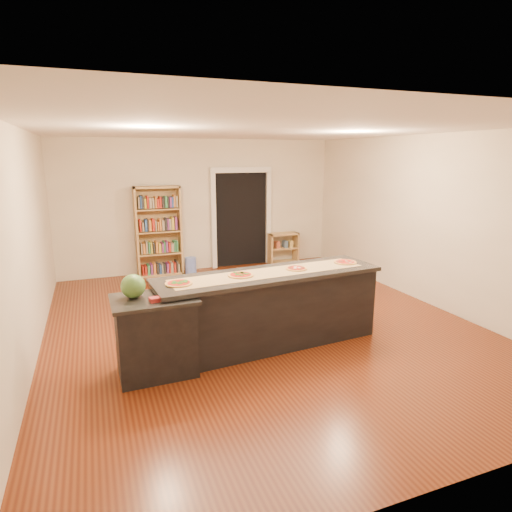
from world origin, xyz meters
name	(u,v)px	position (x,y,z in m)	size (l,w,h in m)	color
room	(261,232)	(0.00, 0.00, 1.40)	(6.00, 7.00, 2.80)	beige
doorway	(241,213)	(0.90, 3.46, 1.20)	(1.40, 0.09, 2.21)	black
kitchen_island	(269,309)	(-0.15, -0.68, 0.50)	(2.98, 0.81, 0.98)	black
side_counter	(156,335)	(-1.66, -0.94, 0.46)	(0.92, 0.68, 0.92)	black
bookshelf	(159,231)	(-0.97, 3.29, 0.93)	(0.93, 0.33, 1.85)	tan
low_shelf	(283,248)	(1.86, 3.30, 0.35)	(0.71, 0.30, 0.71)	tan
waste_bin	(191,265)	(-0.35, 3.18, 0.17)	(0.24, 0.24, 0.34)	#6B8AEE
kraft_paper	(270,273)	(-0.15, -0.68, 0.99)	(2.59, 0.47, 0.00)	tan
watermelon	(133,286)	(-1.86, -0.87, 1.05)	(0.27, 0.27, 0.27)	#144214
cutting_board	(173,297)	(-1.46, -1.03, 0.92)	(0.30, 0.20, 0.02)	tan
package_red	(156,299)	(-1.65, -1.08, 0.94)	(0.13, 0.10, 0.05)	maroon
package_teal	(174,289)	(-1.40, -0.80, 0.95)	(0.18, 0.18, 0.07)	#195966
pizza_a	(179,283)	(-1.34, -0.77, 1.00)	(0.31, 0.31, 0.02)	tan
pizza_b	(241,275)	(-0.55, -0.69, 1.00)	(0.30, 0.30, 0.02)	tan
pizza_c	(296,268)	(0.25, -0.65, 1.00)	(0.28, 0.28, 0.02)	tan
pizza_d	(345,262)	(1.04, -0.59, 1.00)	(0.33, 0.33, 0.02)	tan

